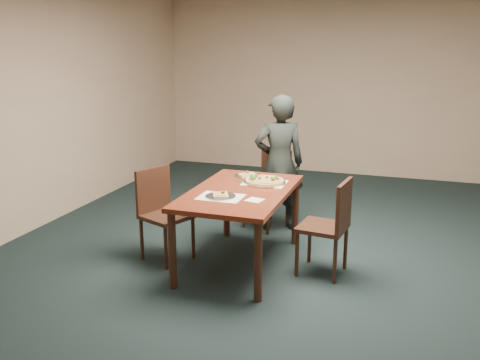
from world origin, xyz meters
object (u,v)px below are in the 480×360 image
(chair_left, at_px, (161,208))
(diner, at_px, (279,163))
(slice_plate_far, at_px, (248,175))
(chair_far, at_px, (270,183))
(dining_table, at_px, (240,199))
(chair_right, at_px, (331,222))
(slice_plate_near, at_px, (221,196))
(pizza_pan, at_px, (264,181))

(chair_left, distance_m, diner, 1.51)
(slice_plate_far, bearing_deg, diner, 71.81)
(chair_left, bearing_deg, chair_far, -8.62)
(chair_far, height_order, slice_plate_far, chair_far)
(chair_left, relative_size, slice_plate_far, 3.25)
(dining_table, xyz_separation_m, diner, (0.10, 1.11, 0.12))
(chair_right, distance_m, slice_plate_near, 1.04)
(chair_right, bearing_deg, slice_plate_near, -64.61)
(dining_table, distance_m, diner, 1.12)
(dining_table, height_order, chair_far, chair_far)
(slice_plate_near, bearing_deg, chair_right, 18.14)
(dining_table, distance_m, slice_plate_far, 0.55)
(chair_far, xyz_separation_m, chair_right, (0.90, -1.13, 0.00))
(dining_table, bearing_deg, chair_far, 91.36)
(chair_left, relative_size, chair_right, 1.00)
(chair_far, relative_size, diner, 0.58)
(dining_table, xyz_separation_m, chair_right, (0.87, 0.04, -0.14))
(chair_right, bearing_deg, chair_far, -134.42)
(diner, relative_size, pizza_pan, 3.71)
(dining_table, relative_size, diner, 0.96)
(chair_left, bearing_deg, pizza_pan, -43.37)
(dining_table, distance_m, chair_far, 1.19)
(dining_table, bearing_deg, slice_plate_far, 99.98)
(dining_table, height_order, chair_right, chair_right)
(chair_far, height_order, diner, diner)
(dining_table, xyz_separation_m, slice_plate_near, (-0.09, -0.27, 0.11))
(diner, bearing_deg, chair_left, 29.34)
(chair_far, height_order, slice_plate_near, chair_far)
(chair_right, distance_m, slice_plate_far, 1.11)
(chair_far, bearing_deg, slice_plate_far, -72.90)
(chair_right, bearing_deg, chair_left, -78.14)
(slice_plate_near, bearing_deg, chair_left, 165.50)
(diner, bearing_deg, chair_right, 101.91)
(dining_table, relative_size, chair_far, 1.65)
(chair_left, relative_size, pizza_pan, 2.17)
(pizza_pan, bearing_deg, dining_table, -113.79)
(dining_table, height_order, chair_left, chair_left)
(dining_table, relative_size, slice_plate_far, 5.36)
(diner, relative_size, slice_plate_near, 5.56)
(slice_plate_near, bearing_deg, slice_plate_far, 89.97)
(chair_far, bearing_deg, dining_table, -65.76)
(slice_plate_far, bearing_deg, slice_plate_near, -90.03)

